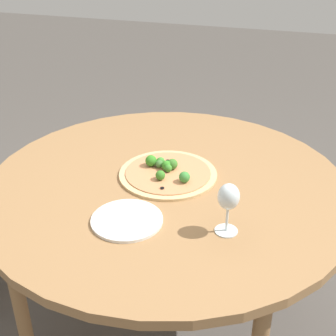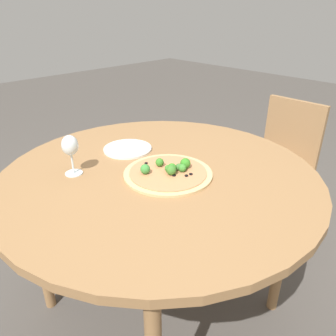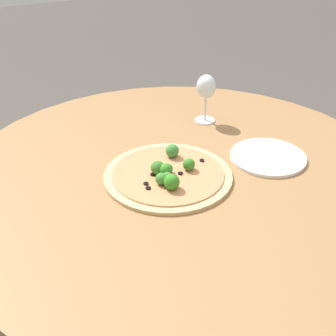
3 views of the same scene
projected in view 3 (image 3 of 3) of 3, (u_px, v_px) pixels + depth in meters
name	position (u px, v px, depth m)	size (l,w,h in m)	color
dining_table	(180.00, 190.00, 1.36)	(1.30, 1.30, 0.78)	olive
pizza	(168.00, 174.00, 1.29)	(0.36, 0.36, 0.06)	tan
wine_glass	(206.00, 89.00, 1.55)	(0.07, 0.07, 0.17)	silver
plate_near	(268.00, 157.00, 1.39)	(0.23, 0.23, 0.01)	silver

